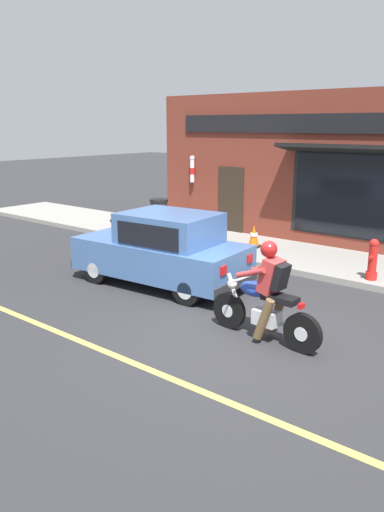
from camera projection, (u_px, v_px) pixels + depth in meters
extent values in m
plane|color=#2B2B2D|center=(239.00, 334.00, 8.14)|extent=(80.00, 80.00, 0.00)
cube|color=gray|center=(246.00, 248.00, 13.59)|extent=(2.60, 22.00, 0.14)
cube|color=#D1C64C|center=(36.00, 323.00, 8.61)|extent=(0.12, 19.80, 0.01)
cube|color=maroon|center=(336.00, 172.00, 13.17)|extent=(0.50, 11.55, 4.20)
cube|color=#2D2319|center=(231.00, 202.00, 15.17)|extent=(0.04, 0.90, 2.10)
cube|color=black|center=(335.00, 123.00, 12.65)|extent=(0.06, 9.82, 0.50)
cylinder|color=white|center=(192.00, 171.00, 15.77)|extent=(0.14, 0.14, 0.70)
cylinder|color=red|center=(192.00, 171.00, 15.77)|extent=(0.15, 0.15, 0.20)
sphere|color=silver|center=(192.00, 158.00, 15.67)|extent=(0.16, 0.16, 0.16)
cylinder|color=black|center=(229.00, 310.00, 8.35)|extent=(0.14, 0.63, 0.62)
cylinder|color=silver|center=(229.00, 310.00, 8.35)|extent=(0.13, 0.22, 0.22)
cylinder|color=black|center=(303.00, 333.00, 7.42)|extent=(0.14, 0.63, 0.62)
cylinder|color=silver|center=(303.00, 333.00, 7.42)|extent=(0.13, 0.22, 0.22)
cube|color=silver|center=(267.00, 317.00, 7.83)|extent=(0.31, 0.42, 0.24)
ellipsoid|color=#1E3899|center=(254.00, 289.00, 7.89)|extent=(0.34, 0.54, 0.24)
cube|color=black|center=(280.00, 298.00, 7.58)|extent=(0.30, 0.58, 0.10)
cylinder|color=silver|center=(234.00, 294.00, 8.20)|extent=(0.09, 0.33, 0.68)
cylinder|color=silver|center=(241.00, 279.00, 8.05)|extent=(0.56, 0.08, 0.04)
sphere|color=silver|center=(232.00, 284.00, 8.19)|extent=(0.16, 0.16, 0.16)
cylinder|color=silver|center=(294.00, 327.00, 7.71)|extent=(0.12, 0.55, 0.08)
cube|color=red|center=(301.00, 306.00, 7.35)|extent=(0.12, 0.07, 0.08)
cylinder|color=brown|center=(264.00, 319.00, 7.65)|extent=(0.16, 0.36, 0.71)
cylinder|color=brown|center=(277.00, 313.00, 7.90)|extent=(0.16, 0.36, 0.71)
cube|color=#B23333|center=(271.00, 276.00, 7.62)|extent=(0.36, 0.35, 0.57)
cylinder|color=#B23333|center=(251.00, 273.00, 7.63)|extent=(0.13, 0.52, 0.26)
cylinder|color=#B23333|center=(266.00, 268.00, 7.91)|extent=(0.13, 0.52, 0.26)
sphere|color=#A51919|center=(269.00, 249.00, 7.56)|extent=(0.26, 0.26, 0.26)
cube|color=black|center=(280.00, 277.00, 7.51)|extent=(0.30, 0.26, 0.42)
cylinder|color=black|center=(96.00, 269.00, 10.73)|extent=(0.23, 0.61, 0.60)
cylinder|color=silver|center=(96.00, 269.00, 10.73)|extent=(0.22, 0.34, 0.33)
cylinder|color=black|center=(140.00, 256.00, 11.88)|extent=(0.23, 0.61, 0.60)
cylinder|color=silver|center=(140.00, 256.00, 11.88)|extent=(0.22, 0.34, 0.33)
cylinder|color=black|center=(187.00, 290.00, 9.41)|extent=(0.23, 0.61, 0.60)
cylinder|color=silver|center=(187.00, 290.00, 9.41)|extent=(0.22, 0.34, 0.33)
cylinder|color=black|center=(226.00, 272.00, 10.56)|extent=(0.23, 0.61, 0.60)
cylinder|color=silver|center=(226.00, 272.00, 10.56)|extent=(0.22, 0.34, 0.33)
cube|color=#42669E|center=(160.00, 257.00, 10.57)|extent=(1.92, 3.81, 0.70)
cube|color=#42669E|center=(169.00, 229.00, 10.27)|extent=(1.58, 2.00, 0.66)
cube|color=black|center=(137.00, 227.00, 10.76)|extent=(1.35, 0.45, 0.51)
cube|color=black|center=(147.00, 236.00, 9.70)|extent=(0.15, 1.52, 0.46)
cube|color=black|center=(190.00, 224.00, 10.85)|extent=(0.15, 1.52, 0.46)
cube|color=silver|center=(81.00, 245.00, 11.16)|extent=(0.24, 0.06, 0.14)
cube|color=red|center=(223.00, 270.00, 9.11)|extent=(0.20, 0.06, 0.16)
cube|color=silver|center=(112.00, 236.00, 11.96)|extent=(0.24, 0.06, 0.14)
cube|color=red|center=(250.00, 259.00, 9.92)|extent=(0.20, 0.06, 0.16)
cube|color=#28282B|center=(99.00, 256.00, 11.64)|extent=(1.61, 0.24, 0.20)
cube|color=#28282B|center=(235.00, 283.00, 9.63)|extent=(1.61, 0.24, 0.20)
cylinder|color=red|center=(371.00, 276.00, 10.56)|extent=(0.24, 0.24, 0.16)
cylinder|color=red|center=(373.00, 259.00, 10.47)|extent=(0.18, 0.18, 0.58)
sphere|color=red|center=(374.00, 244.00, 10.38)|extent=(0.20, 0.20, 0.20)
cylinder|color=red|center=(371.00, 258.00, 10.36)|extent=(0.10, 0.08, 0.08)
cylinder|color=red|center=(375.00, 255.00, 10.55)|extent=(0.10, 0.08, 0.08)
cube|color=black|center=(253.00, 246.00, 13.39)|extent=(0.36, 0.36, 0.04)
cone|color=orange|center=(254.00, 235.00, 13.31)|extent=(0.28, 0.28, 0.56)
cylinder|color=white|center=(254.00, 234.00, 13.31)|extent=(0.20, 0.20, 0.08)
cylinder|color=#2D2D33|center=(159.00, 216.00, 15.34)|extent=(0.52, 0.52, 0.90)
cylinder|color=black|center=(159.00, 200.00, 15.21)|extent=(0.56, 0.56, 0.08)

